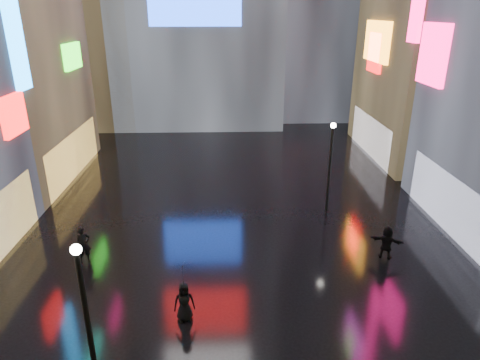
{
  "coord_description": "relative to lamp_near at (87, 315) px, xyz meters",
  "views": [
    {
      "loc": [
        -0.51,
        -2.61,
        10.82
      ],
      "look_at": [
        0.0,
        12.0,
        5.0
      ],
      "focal_mm": 32.0,
      "sensor_mm": 36.0,
      "label": 1
    }
  ],
  "objects": [
    {
      "name": "pedestrian_5",
      "position": [
        11.32,
        7.31,
        -2.14
      ],
      "size": [
        1.55,
        1.03,
        1.6
      ],
      "primitive_type": "imported",
      "rotation": [
        0.0,
        0.0,
        2.73
      ],
      "color": "black",
      "rests_on": "ground"
    },
    {
      "name": "ground",
      "position": [
        4.43,
        12.85,
        -2.94
      ],
      "size": [
        140.0,
        140.0,
        0.0
      ],
      "primitive_type": "plane",
      "color": "black",
      "rests_on": "ground"
    },
    {
      "name": "lamp_near",
      "position": [
        0.0,
        0.0,
        0.0
      ],
      "size": [
        0.3,
        0.3,
        5.2
      ],
      "color": "black",
      "rests_on": "ground"
    },
    {
      "name": "pedestrian_6",
      "position": [
        -2.62,
        7.45,
        -2.06
      ],
      "size": [
        0.77,
        0.7,
        1.78
      ],
      "primitive_type": "imported",
      "rotation": [
        0.0,
        0.0,
        0.54
      ],
      "color": "black",
      "rests_on": "ground"
    },
    {
      "name": "lamp_far",
      "position": [
        9.73,
        12.49,
        0.0
      ],
      "size": [
        0.3,
        0.3,
        5.2
      ],
      "color": "black",
      "rests_on": "ground"
    },
    {
      "name": "umbrella_2",
      "position": [
        2.31,
        3.31,
        -0.95
      ],
      "size": [
        1.25,
        1.25,
        0.81
      ],
      "primitive_type": "imported",
      "rotation": [
        0.0,
        0.0,
        3.76
      ],
      "color": "black",
      "rests_on": "pedestrian_4"
    },
    {
      "name": "pedestrian_4",
      "position": [
        2.31,
        3.31,
        -2.15
      ],
      "size": [
        0.85,
        0.62,
        1.59
      ],
      "primitive_type": "imported",
      "rotation": [
        0.0,
        0.0,
        0.16
      ],
      "color": "black",
      "rests_on": "ground"
    }
  ]
}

